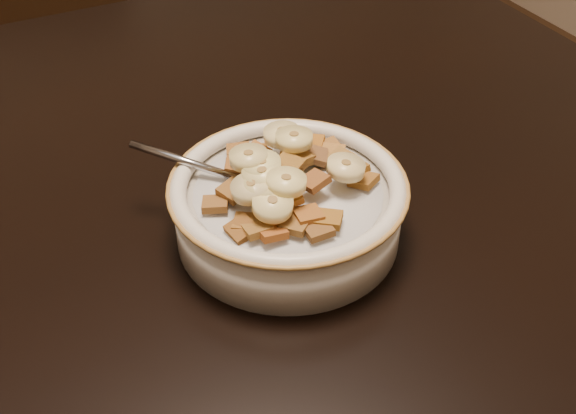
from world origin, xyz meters
name	(u,v)px	position (x,y,z in m)	size (l,w,h in m)	color
table	(10,273)	(0.00, 0.00, 0.73)	(1.40, 0.90, 0.04)	black
chair	(48,80)	(0.15, 0.78, 0.48)	(0.43, 0.43, 0.96)	black
cereal_bowl	(288,214)	(0.22, -0.08, 0.77)	(0.19, 0.19, 0.04)	silver
milk	(288,193)	(0.22, -0.08, 0.79)	(0.16, 0.16, 0.00)	silver
spoon	(253,183)	(0.20, -0.06, 0.80)	(0.03, 0.04, 0.01)	#999AA3
cereal_square_0	(257,229)	(0.18, -0.12, 0.80)	(0.02, 0.02, 0.01)	olive
cereal_square_1	(299,159)	(0.24, -0.06, 0.81)	(0.02, 0.02, 0.01)	brown
cereal_square_2	(289,164)	(0.23, -0.07, 0.82)	(0.02, 0.02, 0.01)	olive
cereal_square_3	(273,184)	(0.20, -0.09, 0.82)	(0.02, 0.02, 0.01)	#934A19
cereal_square_4	(258,153)	(0.22, -0.03, 0.80)	(0.02, 0.02, 0.01)	brown
cereal_square_5	(318,229)	(0.22, -0.14, 0.80)	(0.02, 0.02, 0.01)	brown
cereal_square_6	(215,204)	(0.16, -0.08, 0.80)	(0.02, 0.02, 0.01)	brown
cereal_square_7	(314,181)	(0.24, -0.10, 0.81)	(0.02, 0.02, 0.01)	brown
cereal_square_8	(341,159)	(0.28, -0.07, 0.80)	(0.02, 0.02, 0.01)	#8D5D20
cereal_square_9	(246,223)	(0.17, -0.11, 0.80)	(0.02, 0.02, 0.01)	brown
cereal_square_10	(308,215)	(0.22, -0.13, 0.81)	(0.02, 0.02, 0.01)	brown
cereal_square_11	(271,232)	(0.18, -0.13, 0.80)	(0.02, 0.02, 0.01)	brown
cereal_square_12	(287,197)	(0.21, -0.11, 0.81)	(0.02, 0.02, 0.01)	brown
cereal_square_13	(329,219)	(0.23, -0.14, 0.80)	(0.02, 0.02, 0.01)	brown
cereal_square_14	(297,156)	(0.24, -0.06, 0.81)	(0.02, 0.02, 0.01)	brown
cereal_square_15	(299,150)	(0.25, -0.04, 0.80)	(0.02, 0.02, 0.01)	brown
cereal_square_16	(333,154)	(0.28, -0.06, 0.80)	(0.02, 0.02, 0.01)	olive
cereal_square_17	(364,180)	(0.28, -0.10, 0.80)	(0.02, 0.02, 0.01)	brown
cereal_square_18	(238,151)	(0.20, -0.02, 0.80)	(0.02, 0.02, 0.01)	brown
cereal_square_19	(268,186)	(0.20, -0.09, 0.81)	(0.02, 0.02, 0.01)	#94592A
cereal_square_20	(298,157)	(0.24, -0.06, 0.81)	(0.02, 0.02, 0.01)	brown
cereal_square_21	(237,167)	(0.19, -0.04, 0.80)	(0.02, 0.02, 0.01)	#994D18
cereal_square_22	(312,144)	(0.27, -0.04, 0.80)	(0.02, 0.02, 0.01)	#875915
cereal_square_23	(354,169)	(0.28, -0.09, 0.80)	(0.02, 0.02, 0.01)	olive
cereal_square_24	(241,229)	(0.17, -0.11, 0.80)	(0.02, 0.02, 0.01)	brown
cereal_square_25	(295,225)	(0.20, -0.13, 0.80)	(0.02, 0.02, 0.01)	brown
cereal_square_26	(233,191)	(0.18, -0.07, 0.81)	(0.02, 0.02, 0.01)	brown
cereal_square_27	(330,149)	(0.28, -0.05, 0.80)	(0.02, 0.02, 0.01)	brown
cereal_square_28	(315,155)	(0.26, -0.06, 0.81)	(0.02, 0.02, 0.01)	brown
cereal_square_29	(256,154)	(0.22, -0.03, 0.80)	(0.02, 0.02, 0.01)	brown
banana_slice_0	(264,187)	(0.19, -0.10, 0.82)	(0.03, 0.03, 0.01)	#CFC06A
banana_slice_1	(286,182)	(0.21, -0.10, 0.83)	(0.03, 0.03, 0.01)	beige
banana_slice_2	(294,139)	(0.24, -0.05, 0.83)	(0.03, 0.03, 0.01)	#CAB87F
banana_slice_3	(262,166)	(0.20, -0.07, 0.82)	(0.03, 0.03, 0.01)	beige
banana_slice_4	(273,205)	(0.19, -0.12, 0.82)	(0.03, 0.03, 0.01)	#F3E88C
banana_slice_5	(249,158)	(0.20, -0.06, 0.83)	(0.03, 0.03, 0.01)	#E5D389
banana_slice_6	(294,139)	(0.25, -0.04, 0.81)	(0.03, 0.03, 0.01)	#EFC876
banana_slice_7	(346,167)	(0.26, -0.10, 0.82)	(0.03, 0.03, 0.01)	#E9D183
banana_slice_8	(282,134)	(0.24, -0.04, 0.82)	(0.03, 0.03, 0.01)	beige
banana_slice_9	(262,175)	(0.20, -0.08, 0.82)	(0.03, 0.03, 0.01)	#D7CC6A
banana_slice_10	(251,188)	(0.18, -0.09, 0.82)	(0.03, 0.03, 0.01)	#D4BE83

